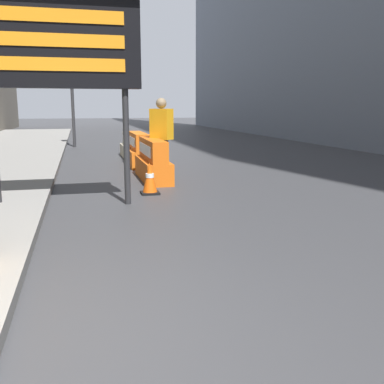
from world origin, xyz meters
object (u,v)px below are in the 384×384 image
(jersey_barrier_orange_far, at_px, (153,162))
(jersey_barrier_cream, at_px, (130,147))
(message_board, at_px, (57,41))
(jersey_barrier_orange_near, at_px, (138,151))
(traffic_light_near_curb, at_px, (72,82))
(pedestrian_worker, at_px, (162,131))
(traffic_cone_near, at_px, (150,178))

(jersey_barrier_orange_far, relative_size, jersey_barrier_cream, 1.12)
(message_board, bearing_deg, jersey_barrier_orange_near, 69.81)
(traffic_light_near_curb, bearing_deg, pedestrian_worker, -76.63)
(traffic_cone_near, xyz_separation_m, traffic_light_near_curb, (-1.43, 10.31, 2.23))
(message_board, relative_size, jersey_barrier_orange_near, 1.78)
(message_board, relative_size, jersey_barrier_orange_far, 1.65)
(jersey_barrier_orange_far, xyz_separation_m, jersey_barrier_orange_near, (-0.00, 2.49, -0.00))
(jersey_barrier_orange_far, height_order, pedestrian_worker, pedestrian_worker)
(jersey_barrier_orange_far, xyz_separation_m, traffic_light_near_curb, (-1.74, 8.69, 2.13))
(jersey_barrier_orange_near, xyz_separation_m, traffic_light_near_curb, (-1.74, 6.21, 2.13))
(message_board, distance_m, jersey_barrier_orange_far, 3.67)
(jersey_barrier_orange_near, relative_size, pedestrian_worker, 1.06)
(message_board, bearing_deg, traffic_light_near_curb, 89.76)
(jersey_barrier_orange_far, bearing_deg, message_board, -126.94)
(traffic_cone_near, bearing_deg, traffic_light_near_curb, 97.88)
(pedestrian_worker, bearing_deg, jersey_barrier_cream, -43.10)
(jersey_barrier_orange_far, distance_m, traffic_light_near_curb, 9.12)
(message_board, height_order, traffic_cone_near, message_board)
(jersey_barrier_orange_near, xyz_separation_m, pedestrian_worker, (0.25, -2.19, 0.65))
(message_board, distance_m, traffic_cone_near, 2.80)
(jersey_barrier_cream, bearing_deg, pedestrian_worker, -86.58)
(jersey_barrier_orange_far, height_order, traffic_cone_near, jersey_barrier_orange_far)
(jersey_barrier_orange_near, distance_m, pedestrian_worker, 2.30)
(traffic_cone_near, relative_size, traffic_light_near_curb, 0.17)
(jersey_barrier_orange_far, relative_size, traffic_light_near_curb, 0.58)
(pedestrian_worker, bearing_deg, jersey_barrier_orange_far, 93.20)
(jersey_barrier_cream, bearing_deg, traffic_cone_near, -92.95)
(message_board, xyz_separation_m, traffic_cone_near, (1.47, 0.76, -2.25))
(message_board, relative_size, traffic_cone_near, 5.61)
(traffic_light_near_curb, height_order, pedestrian_worker, traffic_light_near_curb)
(jersey_barrier_orange_near, height_order, traffic_cone_near, jersey_barrier_orange_near)
(traffic_light_near_curb, bearing_deg, jersey_barrier_orange_far, -78.67)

